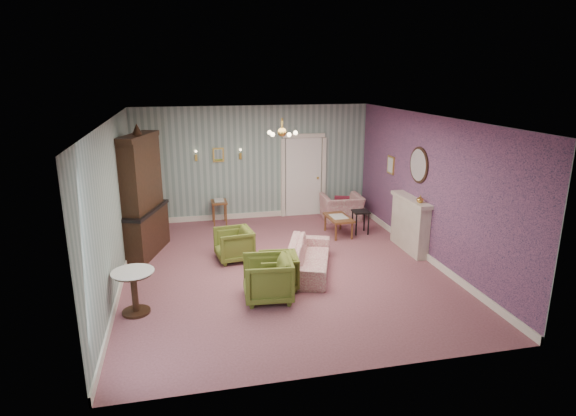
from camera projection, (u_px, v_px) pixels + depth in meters
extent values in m
plane|color=#8E525D|center=(282.00, 268.00, 9.38)|extent=(7.00, 7.00, 0.00)
plane|color=white|center=(282.00, 118.00, 8.59)|extent=(7.00, 7.00, 0.00)
plane|color=gray|center=(254.00, 163.00, 12.27)|extent=(6.00, 0.00, 6.00)
plane|color=gray|center=(343.00, 268.00, 5.70)|extent=(6.00, 0.00, 6.00)
plane|color=gray|center=(114.00, 206.00, 8.35)|extent=(0.00, 7.00, 7.00)
plane|color=gray|center=(428.00, 188.00, 9.61)|extent=(0.00, 7.00, 7.00)
plane|color=#B55A84|center=(428.00, 188.00, 9.61)|extent=(0.00, 7.00, 7.00)
imported|color=#5E6724|center=(268.00, 277.00, 8.00)|extent=(0.81, 0.85, 0.81)
imported|color=#5E6724|center=(278.00, 269.00, 8.47)|extent=(0.68, 0.72, 0.68)
imported|color=#5E6724|center=(234.00, 243.00, 9.70)|extent=(0.75, 0.78, 0.72)
imported|color=#A04056|center=(309.00, 252.00, 9.16)|extent=(1.16, 1.99, 0.75)
imported|color=#A04056|center=(342.00, 203.00, 12.35)|extent=(1.02, 0.68, 0.87)
imported|color=gold|center=(420.00, 199.00, 9.64)|extent=(0.15, 0.15, 0.15)
cube|color=maroon|center=(342.00, 203.00, 12.19)|extent=(0.41, 0.28, 0.39)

